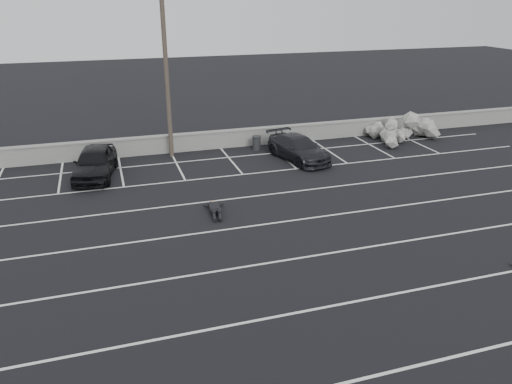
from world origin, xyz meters
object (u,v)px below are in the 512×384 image
object	(u,v)px
car_right	(298,148)
riprap_pile	(403,132)
utility_pole	(166,72)
trash_bin	(257,143)
person	(214,205)
car_left	(95,162)

from	to	relation	value
car_right	riprap_pile	size ratio (longest dim) A/B	0.87
car_right	utility_pole	distance (m)	8.32
trash_bin	riprap_pile	distance (m)	9.76
car_right	riprap_pile	world-z (taller)	car_right
trash_bin	person	world-z (taller)	trash_bin
utility_pole	riprap_pile	size ratio (longest dim) A/B	1.78
person	trash_bin	bearing A→B (deg)	67.63
car_left	person	world-z (taller)	car_left
utility_pole	riprap_pile	bearing A→B (deg)	-2.68
car_right	utility_pole	xyz separation A→B (m)	(-6.71, 2.73, 4.10)
car_left	car_right	distance (m)	10.91
riprap_pile	person	size ratio (longest dim) A/B	2.10
trash_bin	person	size ratio (longest dim) A/B	0.33
utility_pole	person	bearing A→B (deg)	-85.74
utility_pole	person	size ratio (longest dim) A/B	3.73
utility_pole	person	world-z (taller)	utility_pole
car_left	car_right	xyz separation A→B (m)	(10.90, -0.51, -0.11)
utility_pole	trash_bin	bearing A→B (deg)	-2.43
car_left	utility_pole	size ratio (longest dim) A/B	0.48
trash_bin	riprap_pile	xyz separation A→B (m)	(9.75, -0.48, 0.03)
riprap_pile	person	distance (m)	16.05
utility_pole	car_left	bearing A→B (deg)	-152.03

